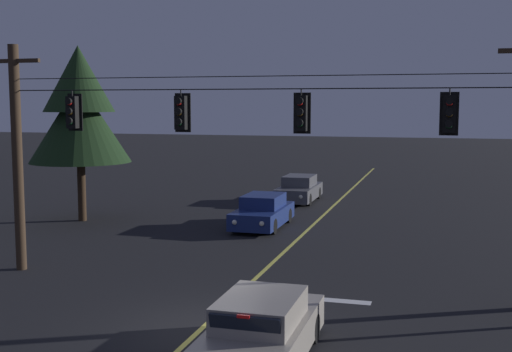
% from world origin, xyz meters
% --- Properties ---
extents(ground_plane, '(180.00, 180.00, 0.00)m').
position_xyz_m(ground_plane, '(0.00, 0.00, 0.00)').
color(ground_plane, black).
extents(lane_centre_stripe, '(0.14, 60.00, 0.01)m').
position_xyz_m(lane_centre_stripe, '(0.00, 9.68, 0.00)').
color(lane_centre_stripe, '#D1C64C').
rests_on(lane_centre_stripe, ground).
extents(stop_bar_paint, '(3.40, 0.36, 0.01)m').
position_xyz_m(stop_bar_paint, '(1.90, 3.08, 0.00)').
color(stop_bar_paint, silver).
rests_on(stop_bar_paint, ground).
extents(signal_span_assembly, '(16.67, 0.32, 7.02)m').
position_xyz_m(signal_span_assembly, '(-0.00, 3.68, 3.65)').
color(signal_span_assembly, '#38281C').
rests_on(signal_span_assembly, ground).
extents(traffic_light_leftmost, '(0.48, 0.41, 1.22)m').
position_xyz_m(traffic_light_leftmost, '(-5.44, 3.66, 4.96)').
color(traffic_light_leftmost, black).
extents(traffic_light_left_inner, '(0.48, 0.41, 1.22)m').
position_xyz_m(traffic_light_left_inner, '(-1.95, 3.66, 4.96)').
color(traffic_light_left_inner, black).
extents(traffic_light_centre, '(0.48, 0.41, 1.22)m').
position_xyz_m(traffic_light_centre, '(1.56, 3.66, 4.96)').
color(traffic_light_centre, black).
extents(traffic_light_right_inner, '(0.48, 0.41, 1.22)m').
position_xyz_m(traffic_light_right_inner, '(5.42, 3.66, 4.96)').
color(traffic_light_right_inner, black).
extents(car_waiting_near_lane, '(1.80, 4.33, 1.39)m').
position_xyz_m(car_waiting_near_lane, '(1.86, -1.48, 0.65)').
color(car_waiting_near_lane, gray).
rests_on(car_waiting_near_lane, ground).
extents(car_oncoming_lead, '(1.80, 4.42, 1.39)m').
position_xyz_m(car_oncoming_lead, '(-1.96, 12.64, 0.65)').
color(car_oncoming_lead, navy).
rests_on(car_oncoming_lead, ground).
extents(car_oncoming_trailing, '(1.80, 4.42, 1.39)m').
position_xyz_m(car_oncoming_trailing, '(-2.03, 20.28, 0.65)').
color(car_oncoming_trailing, '#4C4C51').
rests_on(car_oncoming_trailing, ground).
extents(tree_verge_near, '(4.45, 4.45, 7.75)m').
position_xyz_m(tree_verge_near, '(-10.15, 11.95, 4.94)').
color(tree_verge_near, '#332316').
rests_on(tree_verge_near, ground).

